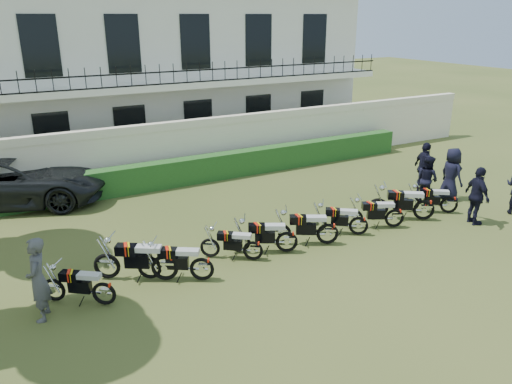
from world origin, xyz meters
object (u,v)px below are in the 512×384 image
motorcycle_1 (164,262)px  officer_5 (424,168)px  motorcycle_4 (287,237)px  motorcycle_9 (450,201)px  motorcycle_2 (202,264)px  inspector (38,280)px  officer_4 (427,179)px  officer_3 (451,174)px  motorcycle_5 (328,229)px  motorcycle_7 (395,214)px  motorcycle_3 (253,246)px  suv (12,181)px  motorcycle_8 (424,205)px  motorcycle_0 (104,288)px  motorcycle_6 (359,221)px  officer_2 (477,196)px

motorcycle_1 → officer_5: (10.38, 1.66, 0.41)m
motorcycle_4 → motorcycle_9: (6.17, -0.12, -0.03)m
motorcycle_1 → motorcycle_2: motorcycle_1 is taller
motorcycle_4 → inspector: size_ratio=0.92×
motorcycle_4 → officer_4: size_ratio=1.03×
motorcycle_4 → inspector: 6.26m
officer_4 → officer_3: bearing=-103.8°
motorcycle_1 → motorcycle_5: size_ratio=1.04×
motorcycle_7 → motorcycle_3: bearing=115.0°
motorcycle_4 → motorcycle_5: 1.29m
suv → officer_3: bearing=-99.1°
motorcycle_2 → motorcycle_8: size_ratio=0.94×
motorcycle_3 → officer_3: bearing=-47.3°
motorcycle_0 → officer_4: bearing=-46.9°
officer_5 → motorcycle_6: bearing=126.0°
officer_5 → officer_2: bearing=178.9°
motorcycle_9 → inspector: size_ratio=0.80×
motorcycle_1 → motorcycle_4: motorcycle_1 is taller
motorcycle_0 → inspector: size_ratio=0.78×
motorcycle_9 → inspector: (-12.42, -0.01, 0.49)m
motorcycle_1 → motorcycle_9: motorcycle_1 is taller
motorcycle_2 → officer_2: officer_2 is taller
motorcycle_2 → motorcycle_4: same height
motorcycle_0 → motorcycle_8: size_ratio=0.83×
motorcycle_5 → inspector: bearing=119.3°
motorcycle_2 → officer_3: (9.87, 1.12, 0.46)m
motorcycle_1 → motorcycle_8: bearing=-59.7°
inspector → officer_4: size_ratio=1.12×
suv → officer_4: bearing=-100.0°
motorcycle_0 → motorcycle_7: (8.76, 0.15, 0.02)m
motorcycle_1 → motorcycle_5: (4.70, -0.24, -0.04)m
suv → officer_4: (12.55, -6.62, -0.02)m
motorcycle_7 → suv: (-10.01, 7.78, 0.39)m
motorcycle_0 → officer_5: size_ratio=0.78×
motorcycle_0 → motorcycle_6: 7.44m
motorcycle_0 → officer_4: (11.30, 1.31, 0.39)m
motorcycle_1 → suv: (-2.80, 7.53, 0.32)m
motorcycle_1 → motorcycle_3: motorcycle_1 is taller
motorcycle_4 → motorcycle_3: bearing=116.3°
motorcycle_8 → officer_2: (1.19, -0.94, 0.39)m
motorcycle_4 → officer_3: size_ratio=0.92×
officer_3 → officer_5: bearing=22.3°
inspector → officer_3: (13.48, 0.94, 0.00)m
motorcycle_6 → officer_5: 4.88m
motorcycle_0 → motorcycle_1: motorcycle_1 is taller
officer_4 → motorcycle_5: bearing=103.1°
suv → officer_5: officer_5 is taller
motorcycle_0 → motorcycle_3: bearing=-49.1°
motorcycle_5 → motorcycle_8: size_ratio=1.00×
motorcycle_7 → officer_4: (2.54, 1.16, 0.37)m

